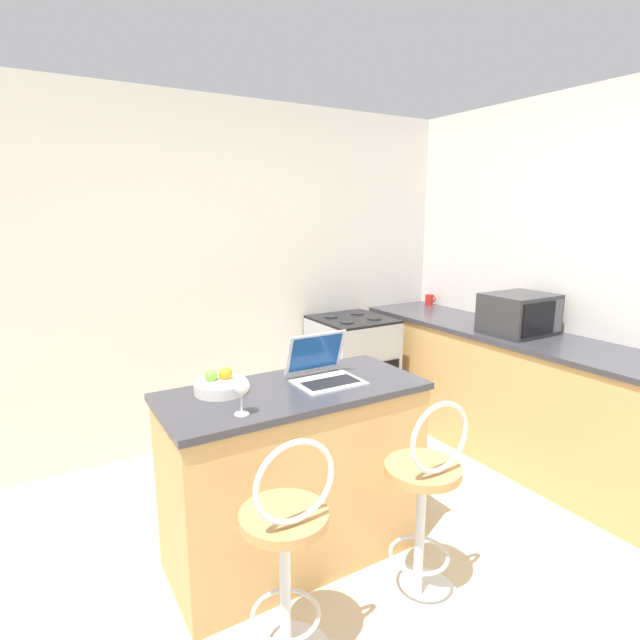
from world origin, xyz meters
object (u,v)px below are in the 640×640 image
(mug_red, at_px, (430,300))
(fruit_bowl, at_px, (221,385))
(wine_glass_short, at_px, (241,387))
(laptop, at_px, (323,369))
(bar_stool_far, at_px, (424,509))
(stove_range, at_px, (352,372))
(bar_stool_near, at_px, (287,563))
(microwave, at_px, (519,314))

(mug_red, bearing_deg, fruit_bowl, -153.90)
(wine_glass_short, bearing_deg, laptop, 21.26)
(laptop, distance_m, fruit_bowl, 0.52)
(bar_stool_far, relative_size, laptop, 3.05)
(stove_range, distance_m, wine_glass_short, 2.17)
(bar_stool_near, height_order, fruit_bowl, fruit_bowl)
(wine_glass_short, bearing_deg, mug_red, 31.47)
(fruit_bowl, bearing_deg, mug_red, 26.10)
(bar_stool_near, bearing_deg, wine_glass_short, 90.30)
(bar_stool_near, bearing_deg, mug_red, 37.79)
(mug_red, bearing_deg, laptop, -146.08)
(laptop, bearing_deg, microwave, 5.28)
(microwave, xyz_separation_m, stove_range, (-0.72, 1.04, -0.61))
(bar_stool_near, relative_size, laptop, 3.05)
(laptop, relative_size, fruit_bowl, 1.31)
(bar_stool_far, height_order, microwave, microwave)
(bar_stool_near, bearing_deg, stove_range, 49.66)
(microwave, height_order, stove_range, microwave)
(fruit_bowl, bearing_deg, stove_range, 35.72)
(stove_range, height_order, wine_glass_short, wine_glass_short)
(bar_stool_far, xyz_separation_m, mug_red, (1.80, 1.93, 0.51))
(microwave, bearing_deg, laptop, -174.72)
(bar_stool_far, height_order, laptop, laptop)
(microwave, xyz_separation_m, wine_glass_short, (-2.26, -0.37, -0.02))
(laptop, xyz_separation_m, wine_glass_short, (-0.53, -0.21, 0.06))
(mug_red, bearing_deg, stove_range, -173.01)
(laptop, relative_size, stove_range, 0.35)
(laptop, bearing_deg, bar_stool_far, -75.23)
(wine_glass_short, bearing_deg, bar_stool_near, -89.70)
(bar_stool_far, bearing_deg, bar_stool_near, 180.00)
(stove_range, distance_m, fruit_bowl, 1.94)
(laptop, distance_m, microwave, 1.74)
(laptop, relative_size, wine_glass_short, 1.98)
(laptop, height_order, mug_red, laptop)
(stove_range, relative_size, wine_glass_short, 5.62)
(stove_range, relative_size, fruit_bowl, 3.72)
(wine_glass_short, bearing_deg, stove_range, 42.41)
(bar_stool_far, xyz_separation_m, microwave, (1.57, 0.77, 0.60))
(microwave, height_order, mug_red, microwave)
(bar_stool_near, height_order, wine_glass_short, wine_glass_short)
(bar_stool_far, distance_m, fruit_bowl, 1.10)
(wine_glass_short, bearing_deg, bar_stool_far, -30.31)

